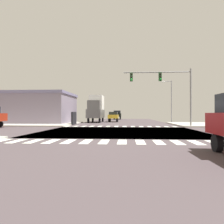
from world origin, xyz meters
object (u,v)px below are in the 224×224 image
traffic_signal_mast (164,83)px  pickup_leading_2 (117,115)px  sedan_farside_1 (113,116)px  box_truck_crossing_1 (96,108)px  street_lamp (170,97)px  bank_building (22,108)px

traffic_signal_mast → pickup_leading_2: 33.55m
sedan_farside_1 → pickup_leading_2: bearing=-90.0°
sedan_farside_1 → box_truck_crossing_1: box_truck_crossing_1 is taller
street_lamp → sedan_farside_1: 10.90m
traffic_signal_mast → sedan_farside_1: size_ratio=1.86×
street_lamp → sedan_farside_1: (-9.82, 3.47, -3.22)m
street_lamp → box_truck_crossing_1: size_ratio=0.99×
sedan_farside_1 → traffic_signal_mast: bearing=114.9°
bank_building → pickup_leading_2: size_ratio=3.46×
sedan_farside_1 → street_lamp: bearing=160.5°
street_lamp → box_truck_crossing_1: (-12.82, 1.56, -1.77)m
traffic_signal_mast → bank_building: (-21.37, 8.00, -2.70)m
bank_building → box_truck_crossing_1: 12.48m
street_lamp → bank_building: size_ratio=0.40×
box_truck_crossing_1 → traffic_signal_mast: bearing=127.3°
street_lamp → bank_building: bearing=-171.7°
traffic_signal_mast → street_lamp: 11.89m
box_truck_crossing_1 → sedan_farside_1: bearing=-147.4°
sedan_farside_1 → pickup_leading_2: 17.61m
bank_building → box_truck_crossing_1: bank_building is taller
traffic_signal_mast → bank_building: size_ratio=0.45×
traffic_signal_mast → bank_building: traffic_signal_mast is taller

